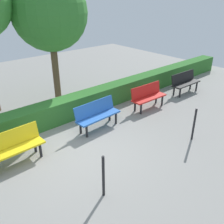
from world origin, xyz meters
name	(u,v)px	position (x,y,z in m)	size (l,w,h in m)	color
ground_plane	(76,149)	(0.00, 0.00, 0.00)	(21.40, 21.40, 0.00)	gray
bench_black	(185,82)	(-5.84, -0.52, 0.48)	(1.49, 0.49, 0.86)	black
bench_red	(148,96)	(-3.51, -0.52, 0.48)	(1.44, 0.50, 0.86)	red
bench_blue	(97,114)	(-1.20, -0.57, 0.48)	(1.53, 0.54, 0.86)	blue
bench_yellow	(14,146)	(1.43, -0.53, 0.48)	(1.43, 0.50, 0.86)	yellow
hedge_row	(73,106)	(-1.07, -1.73, 0.36)	(17.40, 0.61, 0.73)	#2D6B28
tree_near	(50,13)	(-1.41, -3.35, 3.22)	(2.62, 2.62, 4.55)	brown
railing_post_mid	(194,124)	(-2.84, 1.80, 0.50)	(0.06, 0.06, 1.00)	black
railing_post_far	(103,176)	(0.49, 1.80, 0.50)	(0.06, 0.06, 1.00)	black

